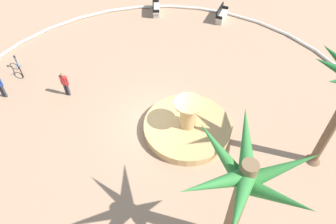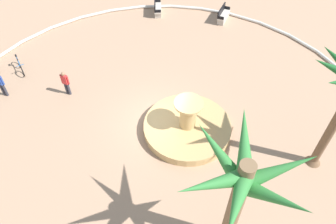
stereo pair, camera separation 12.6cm
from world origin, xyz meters
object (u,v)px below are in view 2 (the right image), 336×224
Objects in this scene: bench_north at (157,9)px; fountain at (187,127)px; bench_west at (223,16)px; bicycle_red_frame at (20,66)px; palm_tree_near_fountain at (240,189)px; person_pedestrian_stroll at (66,82)px; person_cyclist_helmet at (0,83)px.

fountain is at bearing 23.09° from bench_north.
bench_north is (0.26, -4.89, 0.00)m from bench_west.
bench_west is at bearing 127.96° from bicycle_red_frame.
bicycle_red_frame is (8.73, -11.19, 0.04)m from bench_west.
bench_west reaches higher than bicycle_red_frame.
bench_west is at bearing 93.00° from bench_north.
palm_tree_near_fountain is 11.90m from person_pedestrian_stroll.
bicycle_red_frame is at bearing -172.17° from person_cyclist_helmet.
bench_west is 12.41m from person_pedestrian_stroll.
person_cyclist_helmet is at bearing -73.85° from person_pedestrian_stroll.
palm_tree_near_fountain is (5.14, 2.58, 3.72)m from fountain.
fountain is at bearing 89.98° from person_cyclist_helmet.
fountain is at bearing -1.88° from bench_west.
fountain is 2.71× the size of person_cyclist_helmet.
bench_north is 1.33× the size of bicycle_red_frame.
palm_tree_near_fountain reaches higher than fountain.
fountain is at bearing -153.29° from palm_tree_near_fountain.
bench_north is at bearing -155.71° from palm_tree_near_fountain.
bench_north is (-10.63, -4.53, 0.05)m from fountain.
fountain is 10.56m from person_cyclist_helmet.
person_cyclist_helmet reaches higher than bench_north.
palm_tree_near_fountain reaches higher than person_cyclist_helmet.
bench_west is 1.32× the size of bicycle_red_frame.
fountain is 7.21m from person_pedestrian_stroll.
palm_tree_near_fountain is at bearing 57.72° from person_pedestrian_stroll.
person_cyclist_helmet is at bearing 7.83° from bicycle_red_frame.
bicycle_red_frame is 0.79× the size of person_pedestrian_stroll.
bicycle_red_frame is (-2.15, -10.83, 0.08)m from fountain.
palm_tree_near_fountain is at bearing 61.49° from bicycle_red_frame.
bench_west is 1.01× the size of person_cyclist_helmet.
person_cyclist_helmet is at bearing -45.04° from bench_west.
bicycle_red_frame is at bearing -101.24° from fountain.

